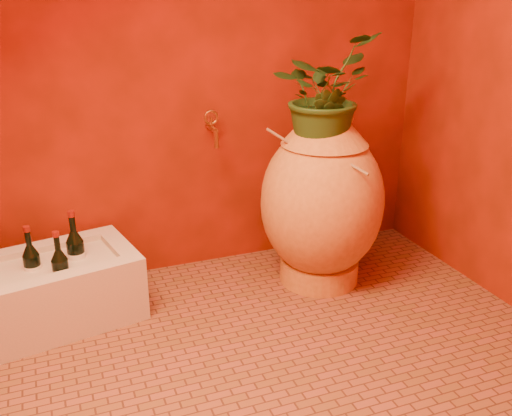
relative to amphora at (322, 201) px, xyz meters
name	(u,v)px	position (x,y,z in m)	size (l,w,h in m)	color
floor	(277,357)	(-0.48, -0.56, -0.45)	(2.50, 2.50, 0.00)	brown
wall_back	(203,36)	(-0.48, 0.44, 0.80)	(2.50, 0.02, 2.50)	#521504
amphora	(322,201)	(0.00, 0.00, 0.00)	(0.67, 0.67, 0.91)	#CB8939
stone_basin	(61,289)	(-1.31, 0.09, -0.30)	(0.77, 0.60, 0.32)	beige
wine_bottle_a	(76,255)	(-1.22, 0.12, -0.15)	(0.08, 0.08, 0.35)	black
wine_bottle_b	(61,273)	(-1.30, -0.01, -0.16)	(0.08, 0.08, 0.31)	black
wine_bottle_c	(33,268)	(-1.42, 0.08, -0.16)	(0.08, 0.08, 0.32)	black
wall_tap	(212,127)	(-0.47, 0.34, 0.35)	(0.08, 0.16, 0.18)	#995E23
plant_main	(323,93)	(-0.01, 0.01, 0.55)	(0.50, 0.44, 0.56)	#1F4016
plant_side	(322,126)	(-0.05, -0.06, 0.41)	(0.21, 0.17, 0.38)	#1F4016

